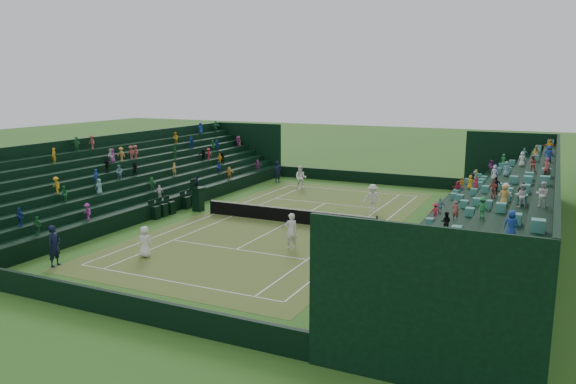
# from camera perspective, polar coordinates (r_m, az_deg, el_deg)

# --- Properties ---
(ground) EXTENTS (160.00, 160.00, 0.00)m
(ground) POSITION_cam_1_polar(r_m,az_deg,el_deg) (35.58, -0.00, -3.16)
(ground) COLOR #336720
(ground) RESTS_ON ground
(court_surface) EXTENTS (12.97, 26.77, 0.01)m
(court_surface) POSITION_cam_1_polar(r_m,az_deg,el_deg) (35.58, -0.00, -3.15)
(court_surface) COLOR #397025
(court_surface) RESTS_ON ground
(perimeter_wall_north) EXTENTS (17.17, 0.20, 1.00)m
(perimeter_wall_north) POSITION_cam_1_polar(r_m,az_deg,el_deg) (49.99, 7.85, 1.48)
(perimeter_wall_north) COLOR black
(perimeter_wall_north) RESTS_ON ground
(perimeter_wall_south) EXTENTS (17.17, 0.20, 1.00)m
(perimeter_wall_south) POSITION_cam_1_polar(r_m,az_deg,el_deg) (22.82, -17.73, -10.69)
(perimeter_wall_south) COLOR black
(perimeter_wall_south) RESTS_ON ground
(perimeter_wall_east) EXTENTS (0.20, 31.77, 1.00)m
(perimeter_wall_east) POSITION_cam_1_polar(r_m,az_deg,el_deg) (32.83, 13.52, -3.80)
(perimeter_wall_east) COLOR black
(perimeter_wall_east) RESTS_ON ground
(perimeter_wall_west) EXTENTS (0.20, 31.77, 1.00)m
(perimeter_wall_west) POSITION_cam_1_polar(r_m,az_deg,el_deg) (39.76, -11.11, -1.11)
(perimeter_wall_west) COLOR black
(perimeter_wall_west) RESTS_ON ground
(north_grandstand) EXTENTS (6.60, 32.00, 4.90)m
(north_grandstand) POSITION_cam_1_polar(r_m,az_deg,el_deg) (32.04, 20.93, -2.67)
(north_grandstand) COLOR black
(north_grandstand) RESTS_ON ground
(south_grandstand) EXTENTS (6.60, 32.00, 4.90)m
(south_grandstand) POSITION_cam_1_polar(r_m,az_deg,el_deg) (42.16, -15.74, 0.82)
(south_grandstand) COLOR black
(south_grandstand) RESTS_ON ground
(tennis_net) EXTENTS (11.67, 0.10, 1.06)m
(tennis_net) POSITION_cam_1_polar(r_m,az_deg,el_deg) (35.46, -0.00, -2.34)
(tennis_net) COLOR black
(tennis_net) RESTS_ON ground
(umpire_chair) EXTENTS (0.79, 0.79, 2.48)m
(umpire_chair) POSITION_cam_1_polar(r_m,az_deg,el_deg) (39.15, -9.15, -0.40)
(umpire_chair) COLOR black
(umpire_chair) RESTS_ON ground
(courtside_chairs) EXTENTS (0.57, 5.54, 1.24)m
(courtside_chairs) POSITION_cam_1_polar(r_m,az_deg,el_deg) (39.45, -11.13, -1.25)
(courtside_chairs) COLOR black
(courtside_chairs) RESTS_ON ground
(player_near_west) EXTENTS (0.90, 0.72, 1.62)m
(player_near_west) POSITION_cam_1_polar(r_m,az_deg,el_deg) (29.47, -14.34, -4.92)
(player_near_west) COLOR white
(player_near_west) RESTS_ON ground
(player_near_east) EXTENTS (0.84, 0.83, 1.96)m
(player_near_east) POSITION_cam_1_polar(r_m,az_deg,el_deg) (29.92, 0.31, -3.98)
(player_near_east) COLOR white
(player_near_east) RESTS_ON ground
(player_far_west) EXTENTS (1.11, 0.95, 1.99)m
(player_far_west) POSITION_cam_1_polar(r_m,az_deg,el_deg) (46.43, 1.30, 1.46)
(player_far_west) COLOR white
(player_far_west) RESTS_ON ground
(player_far_east) EXTENTS (1.43, 1.11, 1.96)m
(player_far_east) POSITION_cam_1_polar(r_m,az_deg,el_deg) (38.64, 8.59, -0.65)
(player_far_east) COLOR white
(player_far_east) RESTS_ON ground
(line_judge_north) EXTENTS (0.68, 0.82, 1.92)m
(line_judge_north) POSITION_cam_1_polar(r_m,az_deg,el_deg) (49.69, -1.05, 2.06)
(line_judge_north) COLOR black
(line_judge_north) RESTS_ON ground
(line_judge_south) EXTENTS (0.56, 0.79, 2.03)m
(line_judge_south) POSITION_cam_1_polar(r_m,az_deg,el_deg) (29.39, -22.65, -5.07)
(line_judge_south) COLOR black
(line_judge_south) RESTS_ON ground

